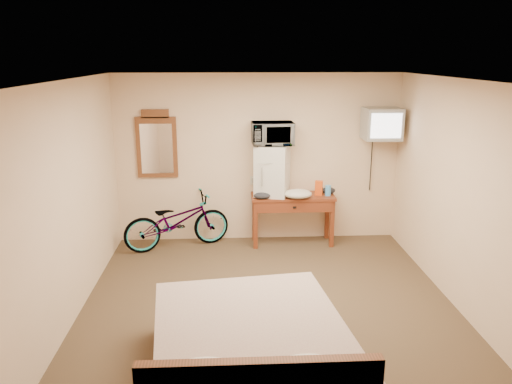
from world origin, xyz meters
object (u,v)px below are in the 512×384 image
crt_television (382,124)px  mini_fridge (272,170)px  desk (293,204)px  blue_cup (328,190)px  bed (253,361)px  wall_mirror (157,145)px  bicycle (177,221)px  microwave (273,134)px

crt_television → mini_fridge: bearing=178.2°
desk → blue_cup: size_ratio=8.09×
crt_television → bed: bearing=-120.5°
wall_mirror → desk: bearing=-7.7°
bicycle → bed: bed is taller
desk → crt_television: size_ratio=2.06×
wall_mirror → bicycle: (0.28, -0.32, -1.07)m
blue_cup → crt_television: (0.74, 0.03, 0.97)m
wall_mirror → bicycle: size_ratio=0.64×
microwave → blue_cup: (0.82, -0.08, -0.83)m
blue_cup → crt_television: 1.22m
wall_mirror → bed: size_ratio=0.43×
microwave → crt_television: size_ratio=0.99×
wall_mirror → bicycle: 1.15m
bed → microwave: bearing=82.7°
microwave → bed: microwave is taller
bicycle → blue_cup: bearing=-107.9°
blue_cup → crt_television: bearing=2.1°
mini_fridge → crt_television: 1.70m
bicycle → bed: bearing=177.0°
bicycle → mini_fridge: bearing=-104.2°
wall_mirror → mini_fridge: bearing=-6.9°
crt_television → bed: (-2.00, -3.39, -1.50)m
microwave → crt_television: (1.56, -0.05, 0.13)m
mini_fridge → microwave: microwave is taller
crt_television → bicycle: bearing=-178.6°
microwave → bed: (-0.44, -3.44, -1.37)m
microwave → bicycle: 1.88m
microwave → bed: 3.73m
crt_television → bicycle: (-2.95, -0.07, -1.39)m
desk → bed: 3.47m
mini_fridge → blue_cup: bearing=-5.2°
bed → wall_mirror: bearing=108.7°
blue_cup → bicycle: bearing=-178.8°
blue_cup → wall_mirror: 2.59m
mini_fridge → crt_television: (1.56, -0.05, 0.67)m
bed → desk: bearing=77.5°
blue_cup → bicycle: blue_cup is taller
mini_fridge → bicycle: bearing=-175.1°
blue_cup → bicycle: size_ratio=0.10×
mini_fridge → crt_television: size_ratio=1.26×
desk → bicycle: bearing=-178.2°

